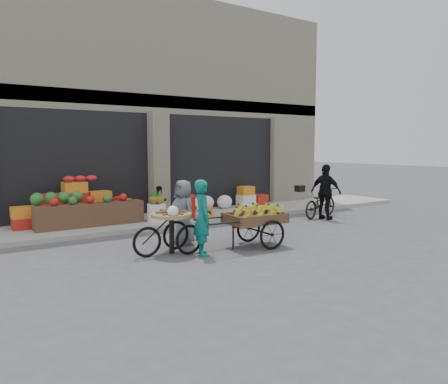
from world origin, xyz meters
TOP-DOWN VIEW (x-y plane):
  - ground at (0.00, 0.00)m, footprint 80.00×80.00m
  - sidewalk at (0.00, 4.10)m, footprint 18.00×2.20m
  - building at (0.00, 8.03)m, footprint 14.00×6.45m
  - fruit_display at (-2.48, 4.38)m, footprint 3.10×1.12m
  - pineapple_bin at (-0.75, 3.60)m, footprint 0.52×0.52m
  - fire_hydrant at (0.35, 3.55)m, footprint 0.22×0.22m
  - orange_bucket at (0.85, 3.50)m, footprint 0.32×0.32m
  - right_bay_goods at (2.61, 4.70)m, footprint 3.35×0.60m
  - seated_person at (-0.35, 4.20)m, footprint 0.51×0.43m
  - banana_cart at (-0.09, 0.12)m, footprint 2.21×1.02m
  - vendor_woman at (-1.38, 0.11)m, footprint 0.53×0.65m
  - tricycle_cart at (-1.86, 0.56)m, footprint 1.42×0.85m
  - vendor_grey at (-1.24, 1.18)m, footprint 0.50×0.73m
  - bicycle at (4.12, 2.11)m, footprint 1.81×0.99m
  - cyclist at (3.92, 1.71)m, footprint 0.63×1.05m

SIDE VIEW (x-z plane):
  - ground at x=0.00m, z-range 0.00..0.00m
  - sidewalk at x=0.00m, z-range 0.00..0.12m
  - orange_bucket at x=0.85m, z-range 0.12..0.42m
  - pineapple_bin at x=-0.75m, z-range 0.12..0.62m
  - right_bay_goods at x=2.61m, z-range 0.06..0.76m
  - bicycle at x=4.12m, z-range 0.00..0.90m
  - fire_hydrant at x=0.35m, z-range 0.15..0.86m
  - tricycle_cart at x=-1.86m, z-range 0.09..1.04m
  - seated_person at x=-0.35m, z-range 0.12..1.05m
  - banana_cart at x=-0.09m, z-range 0.21..1.11m
  - fruit_display at x=-2.48m, z-range 0.05..1.29m
  - vendor_grey at x=-1.24m, z-range 0.00..1.46m
  - vendor_woman at x=-1.38m, z-range 0.00..1.54m
  - cyclist at x=3.92m, z-range 0.00..1.67m
  - building at x=0.00m, z-range -0.13..6.87m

